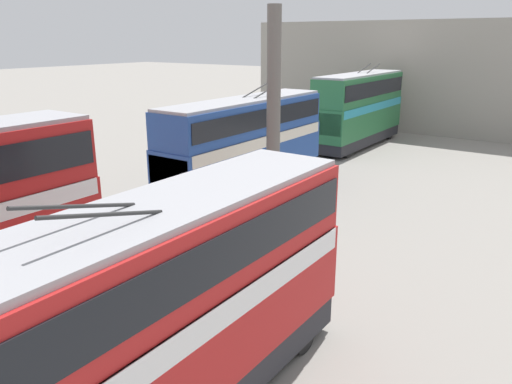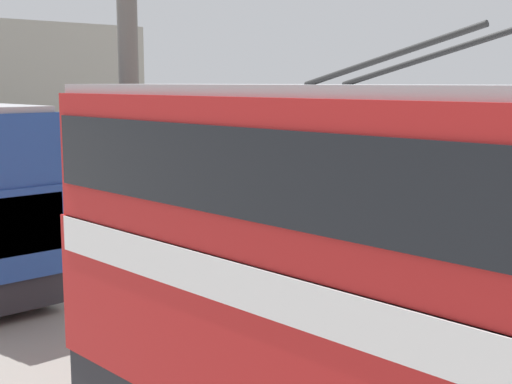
# 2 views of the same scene
# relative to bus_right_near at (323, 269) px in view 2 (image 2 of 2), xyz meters

# --- Properties ---
(support_column_far) EXTENTS (0.99, 0.99, 8.99)m
(support_column_far) POSITION_rel_bus_right_near_xyz_m (10.77, -4.20, 1.32)
(support_column_far) COLOR #605B56
(support_column_far) RESTS_ON ground_plane
(bus_right_near) EXTENTS (9.13, 2.54, 6.00)m
(bus_right_near) POSITION_rel_bus_right_near_xyz_m (0.00, 0.00, 0.00)
(bus_right_near) COLOR black
(bus_right_near) RESTS_ON ground_plane
(person_aisle_midway) EXTENTS (0.25, 0.43, 1.63)m
(person_aisle_midway) POSITION_rel_bus_right_near_xyz_m (4.09, -3.51, -2.20)
(person_aisle_midway) COLOR #473D33
(person_aisle_midway) RESTS_ON ground_plane
(oil_drum) EXTENTS (0.63, 0.63, 0.89)m
(oil_drum) POSITION_rel_bus_right_near_xyz_m (1.50, -2.91, -2.61)
(oil_drum) COLOR #933828
(oil_drum) RESTS_ON ground_plane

